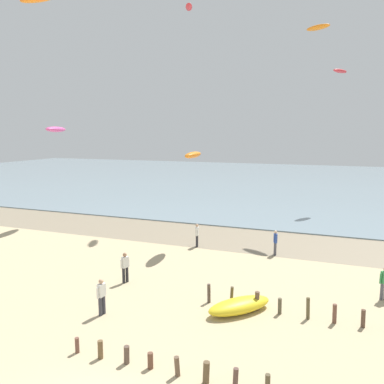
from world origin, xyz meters
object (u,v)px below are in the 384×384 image
at_px(person_nearest_camera, 197,235).
at_px(grounded_kite, 239,306).
at_px(person_left_flank, 102,296).
at_px(kite_aloft_2, 318,27).
at_px(kite_aloft_6, 340,71).
at_px(person_by_waterline, 275,242).
at_px(kite_aloft_0, 189,7).
at_px(person_far_down_beach, 125,267).
at_px(kite_aloft_3, 56,129).
at_px(kite_aloft_4, 193,155).

relative_size(person_nearest_camera, grounded_kite, 0.53).
bearing_deg(person_nearest_camera, person_left_flank, -93.31).
height_order(kite_aloft_2, kite_aloft_6, kite_aloft_2).
xyz_separation_m(person_nearest_camera, person_by_waterline, (5.61, 0.10, 0.00)).
distance_m(person_nearest_camera, kite_aloft_0, 21.31).
height_order(kite_aloft_0, kite_aloft_6, kite_aloft_0).
bearing_deg(kite_aloft_6, person_far_down_beach, -171.63).
bearing_deg(person_far_down_beach, kite_aloft_6, 68.15).
xyz_separation_m(person_by_waterline, kite_aloft_6, (3.76, 19.55, 13.92)).
distance_m(grounded_kite, kite_aloft_6, 32.22).
bearing_deg(person_nearest_camera, kite_aloft_6, 64.49).
xyz_separation_m(person_by_waterline, person_far_down_beach, (-7.16, -7.69, 0.00)).
relative_size(person_left_flank, kite_aloft_3, 0.56).
relative_size(person_by_waterline, kite_aloft_0, 0.89).
bearing_deg(kite_aloft_6, grounded_kite, -158.14).
height_order(person_by_waterline, kite_aloft_0, kite_aloft_0).
relative_size(kite_aloft_2, kite_aloft_3, 0.70).
bearing_deg(kite_aloft_4, grounded_kite, 28.24).
relative_size(person_by_waterline, person_far_down_beach, 1.00).
bearing_deg(kite_aloft_6, kite_aloft_2, -161.74).
bearing_deg(kite_aloft_0, person_nearest_camera, 177.69).
bearing_deg(kite_aloft_3, person_left_flank, -147.06).
relative_size(person_nearest_camera, person_by_waterline, 1.00).
height_order(kite_aloft_3, kite_aloft_6, kite_aloft_6).
bearing_deg(kite_aloft_6, kite_aloft_3, 155.71).
height_order(person_left_flank, kite_aloft_2, kite_aloft_2).
xyz_separation_m(person_nearest_camera, grounded_kite, (5.19, -8.81, -0.59)).
xyz_separation_m(person_by_waterline, kite_aloft_0, (-9.70, 9.13, 18.76)).
bearing_deg(person_by_waterline, person_nearest_camera, -178.96).
bearing_deg(person_nearest_camera, person_by_waterline, 1.04).
relative_size(person_by_waterline, kite_aloft_2, 0.79).
relative_size(person_nearest_camera, person_far_down_beach, 1.00).
distance_m(kite_aloft_2, kite_aloft_3, 24.32).
distance_m(person_by_waterline, kite_aloft_3, 21.57).
xyz_separation_m(person_by_waterline, person_left_flank, (-6.26, -11.30, 0.00)).
xyz_separation_m(person_nearest_camera, person_far_down_beach, (-1.54, -7.58, 0.00)).
relative_size(person_by_waterline, kite_aloft_3, 0.56).
bearing_deg(kite_aloft_4, kite_aloft_0, -161.32).
bearing_deg(person_left_flank, grounded_kite, 22.27).
relative_size(grounded_kite, kite_aloft_6, 1.34).
distance_m(person_nearest_camera, grounded_kite, 10.24).
distance_m(person_nearest_camera, kite_aloft_3, 16.52).
relative_size(kite_aloft_2, kite_aloft_6, 0.90).
bearing_deg(kite_aloft_4, person_left_flank, -5.05).
relative_size(person_by_waterline, kite_aloft_4, 0.61).
bearing_deg(person_by_waterline, kite_aloft_6, 79.10).
bearing_deg(person_left_flank, person_nearest_camera, 86.69).
bearing_deg(person_nearest_camera, kite_aloft_3, 169.35).
distance_m(grounded_kite, kite_aloft_3, 24.17).
height_order(person_by_waterline, kite_aloft_2, kite_aloft_2).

